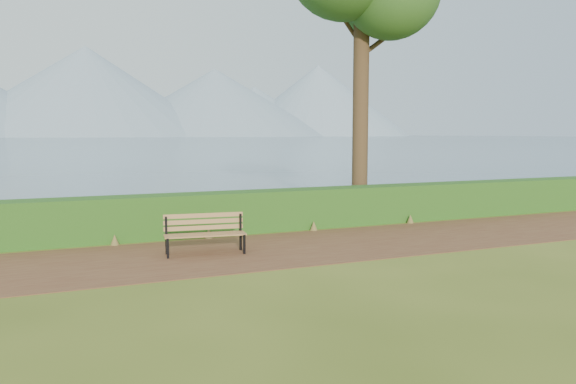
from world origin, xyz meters
name	(u,v)px	position (x,y,z in m)	size (l,w,h in m)	color
ground	(287,252)	(0.00, 0.00, 0.00)	(140.00, 140.00, 0.00)	#4D5B1A
path	(281,249)	(0.00, 0.30, 0.01)	(40.00, 3.40, 0.01)	brown
hedge	(246,211)	(0.00, 2.60, 0.50)	(32.00, 0.85, 1.00)	#1B4513
water	(61,139)	(0.00, 260.00, 0.01)	(700.00, 510.00, 0.00)	#485D73
mountains	(41,95)	(-9.17, 406.05, 27.70)	(585.00, 190.00, 70.00)	#778D9F
bench	(205,231)	(-1.60, 0.46, 0.47)	(1.66, 0.67, 0.81)	black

